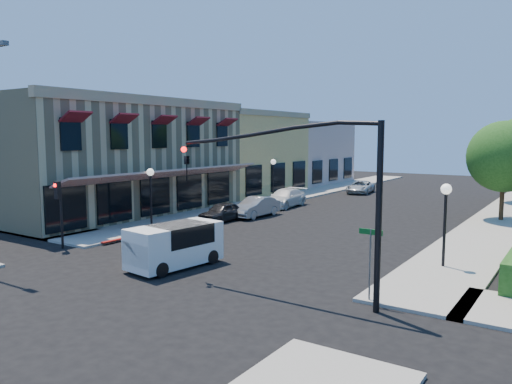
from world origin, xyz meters
The scene contains 20 objects.
ground centered at (0.00, 0.00, 0.00)m, with size 120.00×120.00×0.00m, color black.
sidewalk_left centered at (-8.75, 27.00, 0.06)m, with size 3.50×50.00×0.12m, color gray.
sidewalk_right centered at (8.75, 27.00, 0.06)m, with size 3.50×50.00×0.12m, color gray.
curb_red_strip centered at (-6.90, 8.00, 0.00)m, with size 0.25×10.00×0.06m, color maroon.
corner_brick_building centered at (-15.45, 11.00, 4.01)m, with size 11.77×18.20×8.10m.
yellow_stucco_building centered at (-15.50, 26.00, 3.80)m, with size 10.00×12.00×7.60m, color tan.
pink_stucco_building centered at (-15.50, 38.00, 3.50)m, with size 10.00×12.00×7.00m, color #C7A596.
street_tree_a centered at (8.80, 22.00, 4.19)m, with size 4.56×4.56×6.48m.
signal_mast_arm centered at (5.86, 1.50, 4.09)m, with size 8.01×0.39×6.00m.
secondary_signal centered at (-8.00, 1.41, 2.32)m, with size 0.28×0.42×3.32m.
street_name_sign centered at (7.50, 2.20, 1.70)m, with size 0.80×0.06×2.50m.
lamppost_left_near centered at (-8.50, 8.00, 2.74)m, with size 0.44×0.44×3.57m.
lamppost_left_far centered at (-8.50, 22.00, 2.74)m, with size 0.44×0.44×3.57m.
lamppost_right_near centered at (8.50, 8.00, 2.74)m, with size 0.44×0.44×3.57m.
lamppost_right_far centered at (8.50, 24.00, 2.74)m, with size 0.44×0.44×3.57m.
white_van centered at (-1.01, 1.96, 1.04)m, with size 2.24×4.25×1.80m.
parked_car_a centered at (-6.20, 12.00, 0.61)m, with size 1.45×3.61×1.23m, color black.
parked_car_b centered at (-5.43, 14.77, 0.68)m, with size 1.43×4.10×1.35m, color gray.
parked_car_c centered at (-6.20, 20.00, 0.69)m, with size 1.93×4.74×1.38m, color silver.
parked_car_d centered at (-4.80, 32.00, 0.60)m, with size 1.99×4.31×1.20m, color #B8BBBD.
Camera 1 is at (13.28, -13.24, 5.55)m, focal length 35.00 mm.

